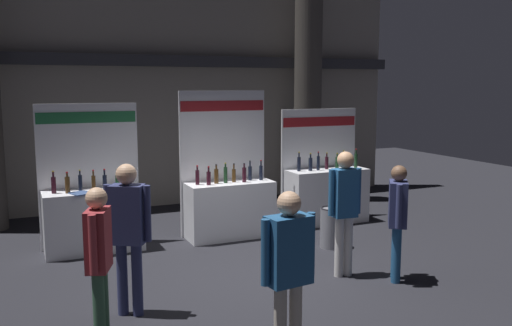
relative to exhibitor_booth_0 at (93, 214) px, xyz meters
name	(u,v)px	position (x,y,z in m)	size (l,w,h in m)	color
ground_plane	(245,275)	(1.77, -2.09, -0.60)	(24.00, 24.00, 0.00)	black
hall_colonnade	(156,76)	(1.77, 2.82, 2.24)	(11.62, 1.27, 5.77)	gray
exhibitor_booth_0	(93,214)	(0.00, 0.00, 0.00)	(1.61, 0.73, 2.37)	white
exhibitor_booth_1	(229,202)	(2.30, -0.12, 0.02)	(1.60, 0.66, 2.57)	white
exhibitor_booth_2	(326,192)	(4.41, 0.10, 0.00)	(1.65, 0.66, 2.20)	white
trash_bin	(331,227)	(3.60, -1.42, -0.27)	(0.35, 0.35, 0.68)	slate
visitor_1	(345,204)	(3.04, -2.66, 0.44)	(0.50, 0.23, 1.77)	silver
visitor_2	(288,262)	(1.17, -4.58, 0.43)	(0.59, 0.30, 1.71)	#ADA393
visitor_3	(128,225)	(0.03, -2.77, 0.47)	(0.48, 0.39, 1.79)	navy
visitor_4	(99,253)	(-0.38, -3.38, 0.37)	(0.33, 0.52, 1.65)	#33563D
visitor_5	(398,213)	(3.59, -3.11, 0.35)	(0.42, 0.47, 1.60)	navy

